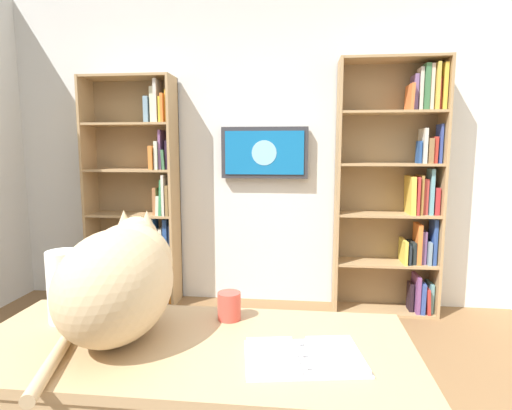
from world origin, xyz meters
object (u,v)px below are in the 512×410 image
(cat, at_px, (121,277))
(open_binder, at_px, (304,356))
(wall_mounted_tv, at_px, (264,153))
(bookshelf_left, at_px, (400,188))
(paper_towel_roll, at_px, (64,286))
(bookshelf_right, at_px, (144,197))
(coffee_mug, at_px, (229,306))
(desk, at_px, (189,387))

(cat, height_order, open_binder, cat)
(wall_mounted_tv, relative_size, open_binder, 2.07)
(bookshelf_left, height_order, wall_mounted_tv, bookshelf_left)
(open_binder, height_order, paper_towel_roll, paper_towel_roll)
(bookshelf_right, distance_m, cat, 2.41)
(paper_towel_roll, height_order, coffee_mug, paper_towel_roll)
(desk, xyz_separation_m, paper_towel_roll, (0.47, -0.13, 0.26))
(desk, relative_size, open_binder, 3.75)
(bookshelf_right, xyz_separation_m, cat, (-0.82, 2.26, 0.02))
(wall_mounted_tv, distance_m, paper_towel_roll, 2.36)
(cat, bearing_deg, desk, 166.51)
(open_binder, xyz_separation_m, paper_towel_roll, (0.81, -0.18, 0.11))
(paper_towel_roll, xyz_separation_m, coffee_mug, (-0.56, -0.07, -0.07))
(bookshelf_right, xyz_separation_m, paper_towel_roll, (-0.58, 2.18, -0.05))
(desk, height_order, open_binder, open_binder)
(wall_mounted_tv, distance_m, open_binder, 2.53)
(bookshelf_right, relative_size, open_binder, 5.50)
(bookshelf_left, distance_m, bookshelf_right, 2.20)
(cat, bearing_deg, open_binder, 170.47)
(bookshelf_left, height_order, paper_towel_roll, bookshelf_left)
(open_binder, bearing_deg, cat, -9.53)
(desk, bearing_deg, paper_towel_roll, -15.96)
(open_binder, bearing_deg, desk, -6.87)
(bookshelf_left, relative_size, cat, 3.47)
(cat, bearing_deg, bookshelf_left, -121.25)
(desk, distance_m, cat, 0.40)
(bookshelf_right, distance_m, wall_mounted_tv, 1.14)
(coffee_mug, bearing_deg, cat, 25.57)
(bookshelf_right, bearing_deg, coffee_mug, 118.27)
(wall_mounted_tv, height_order, paper_towel_roll, wall_mounted_tv)
(wall_mounted_tv, xyz_separation_m, cat, (0.24, 2.35, -0.37))
(paper_towel_roll, relative_size, coffee_mug, 2.55)
(bookshelf_right, xyz_separation_m, desk, (-1.05, 2.32, -0.30))
(bookshelf_right, height_order, wall_mounted_tv, bookshelf_right)
(desk, height_order, cat, cat)
(bookshelf_right, height_order, desk, bookshelf_right)
(wall_mounted_tv, xyz_separation_m, coffee_mug, (-0.07, 2.20, -0.51))
(paper_towel_roll, bearing_deg, coffee_mug, -172.60)
(wall_mounted_tv, bearing_deg, open_binder, 97.65)
(cat, distance_m, paper_towel_roll, 0.26)
(bookshelf_right, relative_size, paper_towel_roll, 8.09)
(paper_towel_roll, bearing_deg, bookshelf_left, -126.45)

